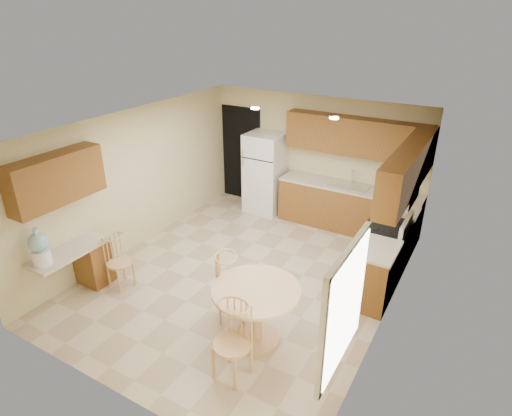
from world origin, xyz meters
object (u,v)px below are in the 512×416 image
Objects in this scene: chair_desk at (114,259)px; water_crock at (40,248)px; chair_table_a at (227,285)px; dining_table at (256,308)px; refrigerator at (265,173)px; stove at (384,249)px; chair_table_b at (227,341)px.

water_crock reaches higher than chair_desk.
dining_table is at bearing 40.16° from chair_table_a.
refrigerator is 3.75m from chair_desk.
stove is at bearing 111.10° from chair_table_a.
chair_table_a is at bearing 105.91° from chair_desk.
chair_table_a is 1.08m from chair_table_b.
dining_table is 1.30× the size of chair_desk.
dining_table is at bearing 17.12° from water_crock.
chair_table_a is at bearing -51.72° from chair_table_b.
water_crock reaches higher than dining_table.
stove reaches higher than chair_desk.
chair_table_b is 3.00m from water_crock.
dining_table is 1.13× the size of chair_table_a.
chair_table_a is at bearing -69.18° from refrigerator.
chair_table_a reaches higher than dining_table.
chair_desk is 1.56× the size of water_crock.
stove is 5.16m from water_crock.
dining_table is 1.13× the size of chair_table_b.
refrigerator is 4.78m from chair_table_b.
stove is at bearing 134.81° from chair_desk.
chair_desk is at bearing -99.25° from refrigerator.
refrigerator is at bearing -179.77° from chair_desk.
chair_table_a is 1.15× the size of chair_desk.
refrigerator is 4.64m from water_crock.
stove is 1.09× the size of chair_table_a.
stove is 3.29m from chair_table_b.
chair_table_b is 2.61m from chair_desk.
stove is 0.96× the size of dining_table.
refrigerator is 1.70× the size of chair_table_a.
stove is 1.95× the size of water_crock.
dining_table is at bearing 100.92° from chair_desk.
refrigerator reaches higher than chair_desk.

